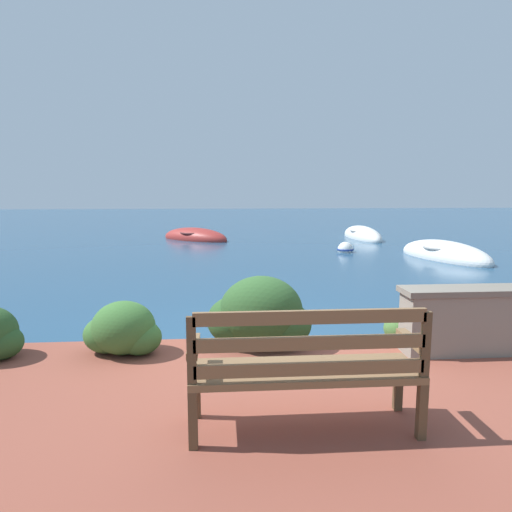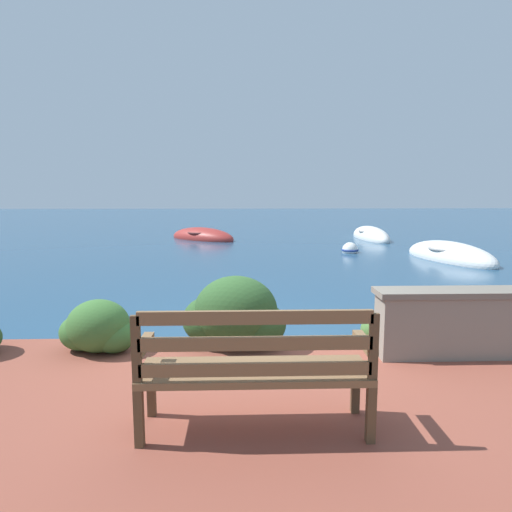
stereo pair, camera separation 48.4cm
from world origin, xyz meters
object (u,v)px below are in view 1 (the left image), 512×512
object	(u,v)px
rowboat_mid	(362,237)
mooring_buoy	(345,249)
rowboat_nearest	(444,256)
park_bench	(306,366)
rowboat_far	(195,238)

from	to	relation	value
rowboat_mid	mooring_buoy	bearing A→B (deg)	-28.14
rowboat_nearest	mooring_buoy	world-z (taller)	rowboat_nearest
mooring_buoy	rowboat_nearest	bearing A→B (deg)	-32.20
park_bench	rowboat_mid	world-z (taller)	park_bench
rowboat_mid	rowboat_far	size ratio (longest dim) A/B	1.07
rowboat_nearest	rowboat_mid	world-z (taller)	rowboat_nearest
rowboat_nearest	rowboat_mid	distance (m)	5.35
rowboat_far	mooring_buoy	size ratio (longest dim) A/B	5.85
rowboat_nearest	mooring_buoy	distance (m)	2.82
rowboat_nearest	rowboat_far	size ratio (longest dim) A/B	1.13
park_bench	rowboat_nearest	bearing A→B (deg)	61.91
park_bench	rowboat_far	distance (m)	14.57
rowboat_nearest	rowboat_far	distance (m)	8.96
park_bench	mooring_buoy	size ratio (longest dim) A/B	3.12
rowboat_mid	rowboat_far	bearing A→B (deg)	-94.28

